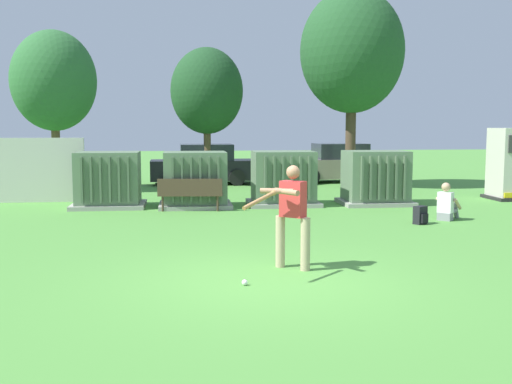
# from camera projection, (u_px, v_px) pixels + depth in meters

# --- Properties ---
(ground_plane) EXTENTS (96.00, 96.00, 0.00)m
(ground_plane) POSITION_uv_depth(u_px,v_px,m) (270.00, 280.00, 9.59)
(ground_plane) COLOR #51933D
(fence_panel) EXTENTS (4.80, 0.12, 2.00)m
(fence_panel) POSITION_uv_depth(u_px,v_px,m) (5.00, 170.00, 19.06)
(fence_panel) COLOR beige
(fence_panel) RESTS_ON ground
(transformer_west) EXTENTS (2.10, 1.70, 1.62)m
(transformer_west) POSITION_uv_depth(u_px,v_px,m) (108.00, 180.00, 18.02)
(transformer_west) COLOR #9E9B93
(transformer_west) RESTS_ON ground
(transformer_mid_west) EXTENTS (2.10, 1.70, 1.62)m
(transformer_mid_west) POSITION_uv_depth(u_px,v_px,m) (195.00, 180.00, 18.05)
(transformer_mid_west) COLOR #9E9B93
(transformer_mid_west) RESTS_ON ground
(transformer_mid_east) EXTENTS (2.10, 1.70, 1.62)m
(transformer_mid_east) POSITION_uv_depth(u_px,v_px,m) (283.00, 179.00, 18.48)
(transformer_mid_east) COLOR #9E9B93
(transformer_mid_east) RESTS_ON ground
(transformer_east) EXTENTS (2.10, 1.70, 1.62)m
(transformer_east) POSITION_uv_depth(u_px,v_px,m) (375.00, 178.00, 18.68)
(transformer_east) COLOR #9E9B93
(transformer_east) RESTS_ON ground
(park_bench) EXTENTS (1.83, 0.57, 0.92)m
(park_bench) POSITION_uv_depth(u_px,v_px,m) (190.00, 192.00, 17.22)
(park_bench) COLOR #4C3828
(park_bench) RESTS_ON ground
(batter) EXTENTS (1.22, 1.40, 1.74)m
(batter) POSITION_uv_depth(u_px,v_px,m) (291.00, 212.00, 10.22)
(batter) COLOR tan
(batter) RESTS_ON ground
(sports_ball) EXTENTS (0.09, 0.09, 0.09)m
(sports_ball) POSITION_uv_depth(u_px,v_px,m) (245.00, 283.00, 9.28)
(sports_ball) COLOR white
(sports_ball) RESTS_ON ground
(seated_spectator) EXTENTS (0.74, 0.74, 0.96)m
(seated_spectator) POSITION_uv_depth(u_px,v_px,m) (447.00, 205.00, 15.63)
(seated_spectator) COLOR gray
(seated_spectator) RESTS_ON ground
(backpack) EXTENTS (0.38, 0.36, 0.44)m
(backpack) POSITION_uv_depth(u_px,v_px,m) (421.00, 215.00, 14.99)
(backpack) COLOR black
(backpack) RESTS_ON ground
(tree_left) EXTENTS (3.01, 3.01, 5.76)m
(tree_left) POSITION_uv_depth(u_px,v_px,m) (54.00, 81.00, 22.06)
(tree_left) COLOR brown
(tree_left) RESTS_ON ground
(tree_center_left) EXTENTS (2.82, 2.82, 5.40)m
(tree_center_left) POSITION_uv_depth(u_px,v_px,m) (207.00, 91.00, 24.07)
(tree_center_left) COLOR brown
(tree_center_left) RESTS_ON ground
(tree_center_right) EXTENTS (3.92, 3.92, 7.50)m
(tree_center_right) POSITION_uv_depth(u_px,v_px,m) (352.00, 52.00, 23.31)
(tree_center_right) COLOR #4C3828
(tree_center_right) RESTS_ON ground
(parked_car_leftmost) EXTENTS (4.24, 2.00, 1.62)m
(parked_car_leftmost) POSITION_uv_depth(u_px,v_px,m) (204.00, 166.00, 25.07)
(parked_car_leftmost) COLOR black
(parked_car_leftmost) RESTS_ON ground
(parked_car_left_of_center) EXTENTS (4.30, 2.12, 1.62)m
(parked_car_left_of_center) POSITION_uv_depth(u_px,v_px,m) (337.00, 164.00, 25.97)
(parked_car_left_of_center) COLOR gray
(parked_car_left_of_center) RESTS_ON ground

